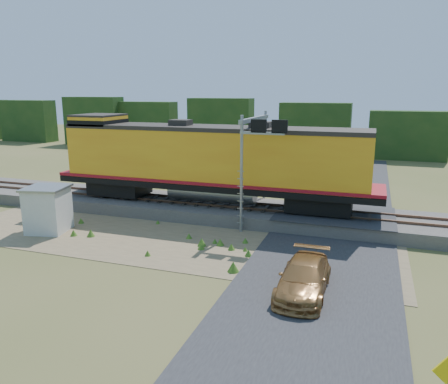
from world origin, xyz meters
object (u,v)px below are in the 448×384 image
at_px(locomotive, 207,160).
at_px(signal_gantry, 257,141).
at_px(shed, 48,209).
at_px(car, 304,278).

distance_m(locomotive, signal_gantry, 3.88).
relative_size(shed, car, 0.58).
xyz_separation_m(locomotive, shed, (-7.60, -6.43, -2.35)).
relative_size(locomotive, car, 4.61).
bearing_deg(car, shed, 168.31).
height_order(shed, signal_gantry, signal_gantry).
bearing_deg(car, locomotive, 129.56).
height_order(locomotive, car, locomotive).
xyz_separation_m(locomotive, signal_gantry, (3.54, -0.66, 1.43)).
distance_m(locomotive, shed, 10.23).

